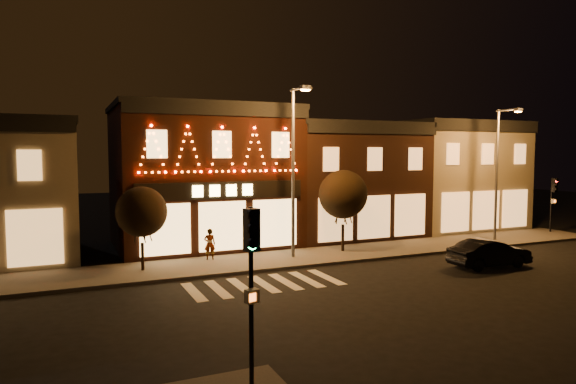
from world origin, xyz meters
TOP-DOWN VIEW (x-y plane):
  - ground at (0.00, 0.00)m, footprint 120.00×120.00m
  - sidewalk_far at (2.00, 8.00)m, footprint 44.00×4.00m
  - building_pulp at (0.00, 13.98)m, footprint 10.20×8.34m
  - building_right_a at (9.50, 13.99)m, footprint 9.20×8.28m
  - building_right_b at (18.50, 13.99)m, footprint 9.20×8.28m
  - traffic_signal_near at (-3.83, -5.10)m, footprint 0.35×0.44m
  - traffic_signal_far at (22.99, 8.39)m, footprint 0.30×0.42m
  - streetlamp_mid at (3.21, 7.80)m, footprint 0.57×1.99m
  - streetlamp_right at (16.96, 7.46)m, footprint 0.53×1.86m
  - tree_left at (-4.40, 8.09)m, footprint 2.32×2.32m
  - tree_right at (6.40, 8.36)m, footprint 2.68×2.68m
  - dark_sedan at (11.26, 2.56)m, footprint 4.18×1.66m
  - pedestrian at (-0.93, 9.16)m, footprint 0.66×0.52m

SIDE VIEW (x-z plane):
  - ground at x=0.00m, z-range 0.00..0.00m
  - sidewalk_far at x=2.00m, z-range 0.00..0.15m
  - dark_sedan at x=11.26m, z-range 0.00..1.35m
  - pedestrian at x=-0.93m, z-range 0.15..1.73m
  - traffic_signal_far at x=22.99m, z-range 0.95..4.67m
  - tree_left at x=-4.40m, z-range 0.92..4.80m
  - traffic_signal_near at x=-3.83m, z-range 1.01..5.19m
  - tree_right at x=6.40m, z-range 1.05..5.53m
  - building_right_a at x=9.50m, z-range 0.01..7.51m
  - building_right_b at x=18.50m, z-range 0.01..7.81m
  - building_pulp at x=0.00m, z-range 0.01..8.31m
  - streetlamp_right at x=16.96m, z-range 0.85..8.94m
  - streetlamp_mid at x=3.21m, z-range 0.90..9.59m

